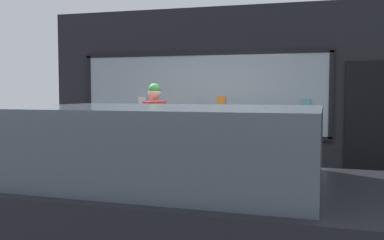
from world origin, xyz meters
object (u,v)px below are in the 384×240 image
at_px(person_browsing, 155,125).
at_px(parked_car, 166,193).
at_px(display_table_main, 209,136).
at_px(small_dog, 129,169).

distance_m(person_browsing, parked_car, 3.88).
bearing_deg(display_table_main, person_browsing, -151.63).
distance_m(small_dog, parked_car, 3.78).
bearing_deg(person_browsing, display_table_main, -55.75).
relative_size(small_dog, parked_car, 0.15).
relative_size(person_browsing, small_dog, 2.71).
xyz_separation_m(display_table_main, person_browsing, (-0.83, -0.45, 0.21)).
distance_m(person_browsing, small_dog, 0.84).
bearing_deg(person_browsing, parked_car, -152.91).
relative_size(display_table_main, parked_car, 0.66).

